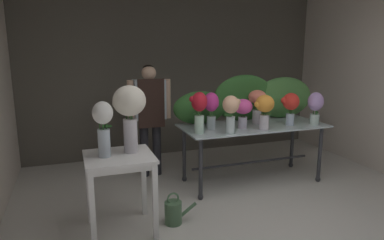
% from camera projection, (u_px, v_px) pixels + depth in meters
% --- Properties ---
extents(ground_plane, '(7.55, 7.55, 0.00)m').
position_uv_depth(ground_plane, '(215.00, 186.00, 4.62)').
color(ground_plane, beige).
extents(wall_back, '(5.14, 0.12, 2.76)m').
position_uv_depth(wall_back, '(176.00, 73.00, 5.92)').
color(wall_back, '#5B564C').
rests_on(wall_back, ground).
extents(wall_right, '(0.12, 3.55, 2.76)m').
position_uv_depth(wall_right, '(376.00, 76.00, 5.17)').
color(wall_right, beige).
rests_on(wall_right, ground).
extents(display_table_glass, '(1.92, 0.82, 0.80)m').
position_uv_depth(display_table_glass, '(253.00, 134.00, 4.67)').
color(display_table_glass, '#B1C2C7').
rests_on(display_table_glass, ground).
extents(side_table_white, '(0.65, 0.61, 0.79)m').
position_uv_depth(side_table_white, '(119.00, 166.00, 3.39)').
color(side_table_white, white).
rests_on(side_table_white, ground).
extents(florist, '(0.61, 0.24, 1.57)m').
position_uv_depth(florist, '(150.00, 109.00, 4.83)').
color(florist, '#232328').
rests_on(florist, ground).
extents(foliage_backdrop, '(2.12, 0.27, 0.64)m').
position_uv_depth(foliage_backdrop, '(250.00, 100.00, 4.89)').
color(foliage_backdrop, '#2D6028').
rests_on(foliage_backdrop, display_table_glass).
extents(vase_sunset_hydrangea, '(0.26, 0.23, 0.44)m').
position_uv_depth(vase_sunset_hydrangea, '(264.00, 108.00, 4.32)').
color(vase_sunset_hydrangea, silver).
rests_on(vase_sunset_hydrangea, display_table_glass).
extents(vase_magenta_freesia, '(0.24, 0.19, 0.46)m').
position_uv_depth(vase_magenta_freesia, '(211.00, 107.00, 4.37)').
color(vase_magenta_freesia, silver).
rests_on(vase_magenta_freesia, display_table_glass).
extents(vase_scarlet_dahlias, '(0.25, 0.22, 0.43)m').
position_uv_depth(vase_scarlet_dahlias, '(290.00, 105.00, 4.58)').
color(vase_scarlet_dahlias, silver).
rests_on(vase_scarlet_dahlias, display_table_glass).
extents(vase_coral_stock, '(0.25, 0.24, 0.46)m').
position_uv_depth(vase_coral_stock, '(257.00, 102.00, 4.66)').
color(vase_coral_stock, silver).
rests_on(vase_coral_stock, display_table_glass).
extents(vase_lilac_roses, '(0.21, 0.20, 0.43)m').
position_uv_depth(vase_lilac_roses, '(315.00, 106.00, 4.61)').
color(vase_lilac_roses, silver).
rests_on(vase_lilac_roses, display_table_glass).
extents(vase_fuchsia_carnations, '(0.24, 0.24, 0.38)m').
position_uv_depth(vase_fuchsia_carnations, '(243.00, 110.00, 4.41)').
color(vase_fuchsia_carnations, silver).
rests_on(vase_fuchsia_carnations, display_table_glass).
extents(vase_crimson_peonies, '(0.21, 0.19, 0.50)m').
position_uv_depth(vase_crimson_peonies, '(199.00, 109.00, 4.15)').
color(vase_crimson_peonies, silver).
rests_on(vase_crimson_peonies, display_table_glass).
extents(vase_peach_snapdragons, '(0.22, 0.20, 0.46)m').
position_uv_depth(vase_peach_snapdragons, '(231.00, 110.00, 4.14)').
color(vase_peach_snapdragons, silver).
rests_on(vase_peach_snapdragons, display_table_glass).
extents(vase_white_roses_tall, '(0.19, 0.19, 0.53)m').
position_uv_depth(vase_white_roses_tall, '(103.00, 125.00, 3.26)').
color(vase_white_roses_tall, silver).
rests_on(vase_white_roses_tall, side_table_white).
extents(vase_cream_lisianthus_tall, '(0.32, 0.32, 0.66)m').
position_uv_depth(vase_cream_lisianthus_tall, '(129.00, 109.00, 3.38)').
color(vase_cream_lisianthus_tall, silver).
rests_on(vase_cream_lisianthus_tall, side_table_white).
extents(watering_can, '(0.35, 0.18, 0.34)m').
position_uv_depth(watering_can, '(174.00, 212.00, 3.64)').
color(watering_can, '#4C704C').
rests_on(watering_can, ground).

